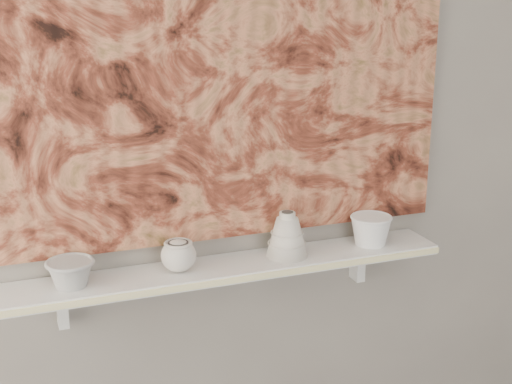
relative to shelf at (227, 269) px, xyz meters
name	(u,v)px	position (x,y,z in m)	size (l,w,h in m)	color
wall_back	(215,123)	(0.00, 0.09, 0.44)	(3.60, 3.60, 0.00)	gray
shelf	(227,269)	(0.00, 0.00, 0.00)	(1.40, 0.18, 0.03)	white
shelf_stripe	(236,280)	(0.00, -0.09, 0.00)	(1.40, 0.01, 0.02)	#F2E8A1
bracket_left	(62,307)	(-0.49, 0.06, -0.07)	(0.03, 0.06, 0.12)	white
bracket_right	(357,263)	(0.49, 0.06, -0.07)	(0.03, 0.06, 0.12)	white
painting	(215,60)	(0.00, 0.08, 0.62)	(1.50, 0.03, 1.10)	brown
house_motif	(351,151)	(0.45, 0.07, 0.32)	(0.09, 0.00, 0.08)	black
bowl_grey	(71,273)	(-0.46, 0.00, 0.06)	(0.14, 0.14, 0.08)	gray
cup_cream	(179,256)	(-0.15, 0.00, 0.06)	(0.11, 0.11, 0.10)	beige
bell_vessel	(287,234)	(0.20, 0.00, 0.09)	(0.13, 0.13, 0.15)	beige
bowl_white	(371,230)	(0.50, 0.00, 0.06)	(0.14, 0.14, 0.10)	silver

